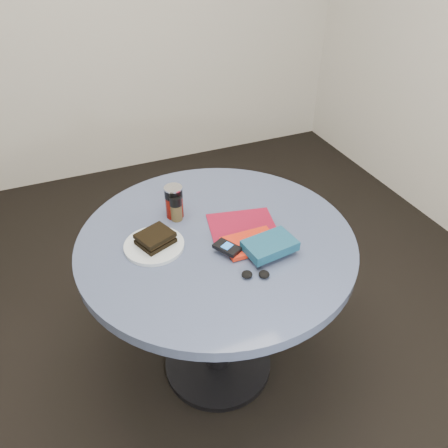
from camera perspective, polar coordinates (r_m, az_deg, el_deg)
name	(u,v)px	position (r m, az deg, el deg)	size (l,w,h in m)	color
ground	(218,364)	(2.12, -0.79, -17.80)	(4.00, 4.00, 0.00)	black
table	(217,270)	(1.67, -0.95, -6.09)	(1.00, 1.00, 0.75)	black
plate	(154,245)	(1.54, -9.11, -2.79)	(0.21, 0.21, 0.01)	silver
sandwich	(155,238)	(1.53, -8.96, -1.85)	(0.14, 0.13, 0.04)	black
soda_can	(174,202)	(1.65, -6.53, 2.92)	(0.08, 0.08, 0.13)	#680E05
pepper_grinder	(176,208)	(1.63, -6.29, 2.12)	(0.05, 0.05, 0.10)	#483A1F
magazine	(242,225)	(1.62, 2.35, -0.14)	(0.24, 0.18, 0.00)	maroon
red_book	(250,243)	(1.53, 3.47, -2.50)	(0.19, 0.12, 0.02)	red
novel	(270,245)	(1.48, 6.00, -2.80)	(0.17, 0.11, 0.03)	navy
mp3_player	(227,248)	(1.48, 0.40, -3.10)	(0.09, 0.10, 0.02)	black
headphones	(256,274)	(1.41, 4.14, -6.58)	(0.10, 0.07, 0.02)	black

